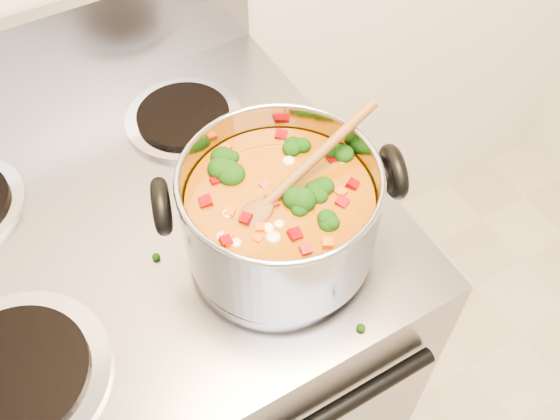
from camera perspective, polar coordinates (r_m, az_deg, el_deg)
The scene contains 4 objects.
electric_range at distance 1.31m, azimuth -10.87°, elevation -13.32°, with size 0.77×0.69×1.08m.
stockpot at distance 0.81m, azimuth 0.02°, elevation -0.25°, with size 0.32×0.26×0.16m.
wooden_spoon at distance 0.78m, azimuth 0.50°, elevation 2.22°, with size 0.24×0.08×0.08m.
cooktop_crumbs at distance 0.93m, azimuth -0.35°, elevation 1.36°, with size 0.25×0.39×0.01m.
Camera 1 is at (-0.07, 0.59, 1.65)m, focal length 40.00 mm.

